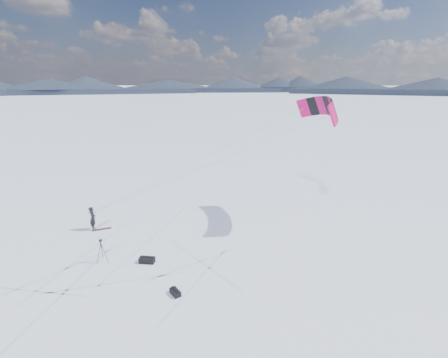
# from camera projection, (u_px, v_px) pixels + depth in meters

# --- Properties ---
(ground) EXTENTS (1800.00, 1800.00, 0.00)m
(ground) POSITION_uv_depth(u_px,v_px,m) (100.00, 264.00, 18.97)
(ground) COLOR white
(horizon_hills) EXTENTS (704.00, 705.94, 8.75)m
(horizon_hills) POSITION_uv_depth(u_px,v_px,m) (93.00, 207.00, 17.94)
(horizon_hills) COLOR black
(horizon_hills) RESTS_ON ground
(snow_tracks) EXTENTS (17.62, 14.39, 0.01)m
(snow_tracks) POSITION_uv_depth(u_px,v_px,m) (85.00, 270.00, 18.32)
(snow_tracks) COLOR #AFB9DD
(snow_tracks) RESTS_ON ground
(snowkiter) EXTENTS (0.61, 0.74, 1.74)m
(snowkiter) POSITION_uv_depth(u_px,v_px,m) (94.00, 229.00, 23.38)
(snowkiter) COLOR black
(snowkiter) RESTS_ON ground
(snowboard) EXTENTS (1.30, 0.79, 0.04)m
(snowboard) POSITION_uv_depth(u_px,v_px,m) (102.00, 229.00, 23.38)
(snowboard) COLOR maroon
(snowboard) RESTS_ON ground
(tripod) EXTENTS (0.65, 0.69, 1.48)m
(tripod) POSITION_uv_depth(u_px,v_px,m) (101.00, 248.00, 18.89)
(tripod) COLOR black
(tripod) RESTS_ON ground
(gear_bag_a) EXTENTS (0.91, 0.47, 0.40)m
(gear_bag_a) POSITION_uv_depth(u_px,v_px,m) (147.00, 260.00, 19.05)
(gear_bag_a) COLOR black
(gear_bag_a) RESTS_ON ground
(gear_bag_b) EXTENTS (0.68, 0.74, 0.31)m
(gear_bag_b) POSITION_uv_depth(u_px,v_px,m) (175.00, 292.00, 16.20)
(gear_bag_b) COLOR black
(gear_bag_b) RESTS_ON ground
(power_kite) EXTENTS (17.27, 6.08, 7.96)m
(power_kite) POSITION_uv_depth(u_px,v_px,m) (321.00, 109.00, 22.96)
(power_kite) COLOR #BE0A57
(power_kite) RESTS_ON ground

